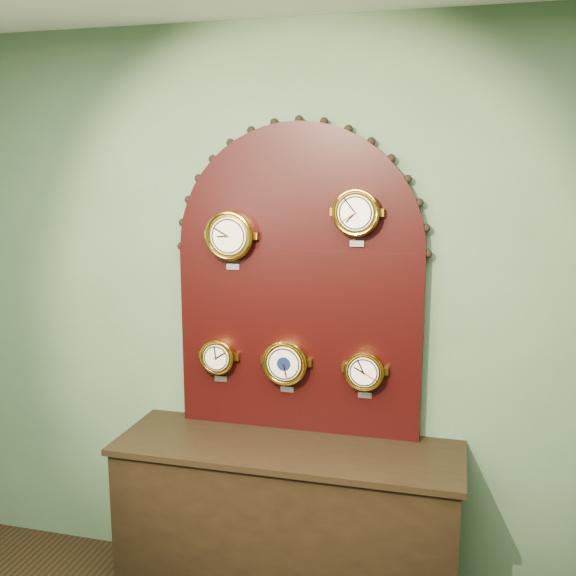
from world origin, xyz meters
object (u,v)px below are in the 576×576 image
(shop_counter, at_px, (287,529))
(hygrometer, at_px, (218,356))
(roman_clock, at_px, (230,236))
(arabic_clock, at_px, (356,212))
(barometer, at_px, (285,362))
(tide_clock, at_px, (365,371))
(display_board, at_px, (299,271))

(shop_counter, bearing_deg, hygrometer, 158.61)
(shop_counter, relative_size, roman_clock, 5.53)
(shop_counter, height_order, hygrometer, hygrometer)
(shop_counter, xyz_separation_m, arabic_clock, (0.29, 0.15, 1.52))
(barometer, distance_m, tide_clock, 0.39)
(shop_counter, distance_m, arabic_clock, 1.55)
(display_board, height_order, hygrometer, display_board)
(hygrometer, bearing_deg, roman_clock, -1.26)
(barometer, bearing_deg, hygrometer, 179.77)
(shop_counter, distance_m, tide_clock, 0.86)
(display_board, bearing_deg, tide_clock, -10.99)
(barometer, xyz_separation_m, tide_clock, (0.39, 0.00, -0.01))
(roman_clock, height_order, arabic_clock, arabic_clock)
(shop_counter, bearing_deg, tide_clock, 24.56)
(tide_clock, bearing_deg, display_board, 169.01)
(display_board, height_order, tide_clock, display_board)
(shop_counter, distance_m, roman_clock, 1.44)
(hygrometer, distance_m, tide_clock, 0.73)
(shop_counter, xyz_separation_m, tide_clock, (0.34, 0.15, 0.78))
(hygrometer, distance_m, barometer, 0.35)
(hygrometer, bearing_deg, arabic_clock, -0.09)
(tide_clock, bearing_deg, arabic_clock, -179.18)
(hygrometer, bearing_deg, barometer, -0.23)
(arabic_clock, distance_m, tide_clock, 0.74)
(arabic_clock, distance_m, hygrometer, 1.00)
(arabic_clock, bearing_deg, barometer, -179.94)
(shop_counter, xyz_separation_m, roman_clock, (-0.32, 0.15, 1.40))
(display_board, height_order, barometer, display_board)
(display_board, relative_size, arabic_clock, 5.70)
(display_board, bearing_deg, hygrometer, -170.62)
(shop_counter, xyz_separation_m, hygrometer, (-0.40, 0.15, 0.79))
(roman_clock, height_order, tide_clock, roman_clock)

